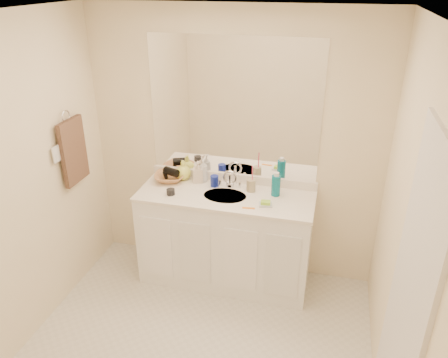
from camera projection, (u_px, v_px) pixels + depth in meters
name	position (u px, v px, depth m)	size (l,w,h in m)	color
ceiling	(175.00, 18.00, 2.19)	(2.60, 2.60, 0.02)	white
wall_back	(233.00, 148.00, 3.84)	(2.60, 0.02, 2.40)	#FDEAC6
wall_left	(6.00, 198.00, 3.00)	(0.02, 2.60, 2.40)	#FDEAC6
wall_right	(407.00, 253.00, 2.41)	(0.02, 2.60, 2.40)	#FDEAC6
vanity_cabinet	(225.00, 239.00, 3.94)	(1.50, 0.55, 0.85)	white
countertop	(225.00, 196.00, 3.75)	(1.52, 0.57, 0.03)	white
backsplash	(233.00, 178.00, 3.95)	(1.52, 0.03, 0.08)	white
sink_basin	(225.00, 197.00, 3.73)	(0.37, 0.37, 0.02)	beige
faucet	(230.00, 181.00, 3.86)	(0.02, 0.02, 0.11)	silver
mirror	(233.00, 109.00, 3.68)	(1.48, 0.01, 1.20)	white
blue_mug	(214.00, 181.00, 3.87)	(0.07, 0.07, 0.10)	navy
tan_cup	(251.00, 185.00, 3.78)	(0.08, 0.08, 0.11)	tan
toothbrush	(252.00, 175.00, 3.74)	(0.01, 0.01, 0.19)	#F03F67
mouthwash_bottle	(276.00, 186.00, 3.69)	(0.08, 0.08, 0.18)	#0A6980
soap_dish	(265.00, 205.00, 3.57)	(0.11, 0.09, 0.01)	silver
green_soap	(266.00, 203.00, 3.56)	(0.08, 0.05, 0.03)	#95D533
orange_comb	(249.00, 208.00, 3.52)	(0.10, 0.02, 0.00)	orange
dark_jar	(171.00, 192.00, 3.73)	(0.07, 0.07, 0.05)	black
soap_bottle_white	(203.00, 170.00, 3.94)	(0.08, 0.08, 0.21)	silver
soap_bottle_cream	(198.00, 172.00, 3.93)	(0.09, 0.09, 0.20)	beige
soap_bottle_yellow	(183.00, 170.00, 3.98)	(0.14, 0.14, 0.18)	#E2E95A
wicker_basket	(170.00, 177.00, 3.98)	(0.27, 0.27, 0.07)	#B67849
hair_dryer	(171.00, 172.00, 3.95)	(0.07, 0.07, 0.15)	black
towel_ring	(66.00, 117.00, 3.52)	(0.11, 0.11, 0.01)	silver
hand_towel	(74.00, 151.00, 3.65)	(0.04, 0.32, 0.55)	#37261D
switch_plate	(56.00, 154.00, 3.46)	(0.01, 0.09, 0.13)	white
door	(404.00, 318.00, 2.24)	(0.02, 0.82, 2.00)	white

